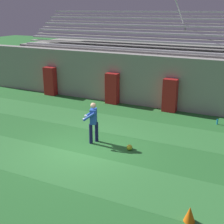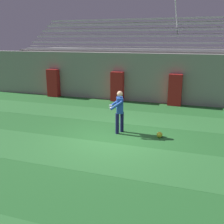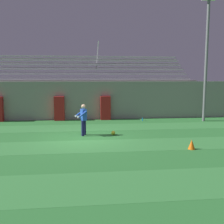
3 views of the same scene
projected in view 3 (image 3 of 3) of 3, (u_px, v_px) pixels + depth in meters
The scene contains 13 objects.
ground_plane at pixel (83, 138), 13.27m from camera, with size 80.00×80.00×0.00m, color #2D7533.
turf_stripe_near at pixel (84, 187), 7.35m from camera, with size 28.00×2.23×0.01m, color #38843D.
turf_stripe_mid at pixel (83, 146), 11.75m from camera, with size 28.00×2.23×0.01m, color #38843D.
turf_stripe_far at pixel (83, 128), 16.15m from camera, with size 28.00×2.23×0.01m, color #38843D.
back_wall at pixel (83, 100), 19.49m from camera, with size 24.00×0.60×2.80m, color #999691.
padding_pillar_gate_left at pixel (59, 108), 18.83m from camera, with size 0.72×0.44×1.74m, color #B21E1E.
padding_pillar_gate_right at pixel (106, 108), 19.20m from camera, with size 0.72×0.44×1.74m, color #B21E1E.
bleacher_stand at pixel (83, 96), 22.13m from camera, with size 18.00×4.75×5.83m.
floodlight_pole at pixel (207, 43), 18.00m from camera, with size 0.90×0.36×8.72m.
goalkeeper at pixel (83, 118), 13.85m from camera, with size 0.65×0.70×1.67m.
soccer_ball at pixel (113, 133), 14.09m from camera, with size 0.22×0.22×0.22m, color yellow.
traffic_cone at pixel (192, 144), 11.24m from camera, with size 0.30×0.30×0.42m, color orange.
water_bottle at pixel (143, 119), 18.68m from camera, with size 0.07×0.07×0.24m, color #1E8CD8.
Camera 3 is at (0.01, -13.07, 3.04)m, focal length 42.00 mm.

